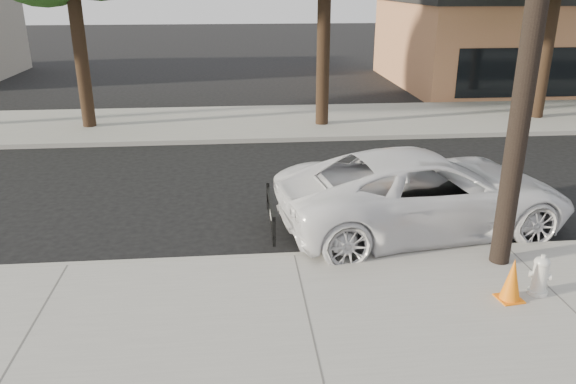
% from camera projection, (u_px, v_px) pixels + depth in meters
% --- Properties ---
extents(ground, '(120.00, 120.00, 0.00)m').
position_uv_depth(ground, '(284.00, 216.00, 12.22)').
color(ground, black).
rests_on(ground, ground).
extents(near_sidewalk, '(90.00, 4.40, 0.15)m').
position_uv_depth(near_sidewalk, '(310.00, 327.00, 8.19)').
color(near_sidewalk, gray).
rests_on(near_sidewalk, ground).
extents(far_sidewalk, '(90.00, 5.00, 0.15)m').
position_uv_depth(far_sidewalk, '(264.00, 122.00, 20.12)').
color(far_sidewalk, gray).
rests_on(far_sidewalk, ground).
extents(curb_near, '(90.00, 0.12, 0.16)m').
position_uv_depth(curb_near, '(294.00, 258.00, 10.24)').
color(curb_near, '#9E9B93').
rests_on(curb_near, ground).
extents(police_cruiser, '(6.26, 3.53, 1.65)m').
position_uv_depth(police_cruiser, '(425.00, 192.00, 11.31)').
color(police_cruiser, white).
rests_on(police_cruiser, ground).
extents(fire_hydrant, '(0.34, 0.31, 0.64)m').
position_uv_depth(fire_hydrant, '(540.00, 276.00, 8.82)').
color(fire_hydrant, silver).
rests_on(fire_hydrant, near_sidewalk).
extents(traffic_cone, '(0.41, 0.41, 0.70)m').
position_uv_depth(traffic_cone, '(512.00, 280.00, 8.64)').
color(traffic_cone, orange).
rests_on(traffic_cone, near_sidewalk).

